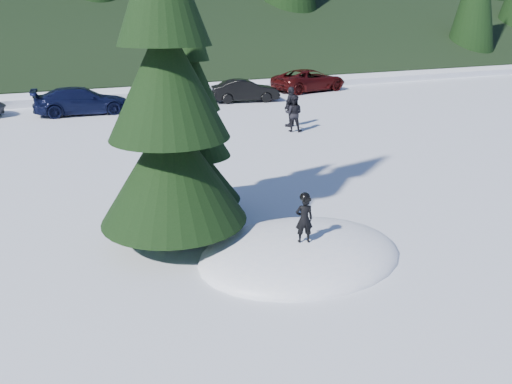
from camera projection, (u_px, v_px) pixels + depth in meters
name	position (u px, v px, depth m)	size (l,w,h in m)	color
ground	(300.00, 256.00, 10.65)	(200.00, 200.00, 0.00)	white
snow_mound	(300.00, 256.00, 10.65)	(4.48, 3.52, 0.96)	white
spruce_tall	(168.00, 94.00, 10.18)	(3.20, 3.20, 8.60)	black
spruce_short	(195.00, 134.00, 12.19)	(2.20, 2.20, 5.37)	black
child_skier	(304.00, 219.00, 10.03)	(0.36, 0.24, 0.99)	black
adult_0	(294.00, 113.00, 21.71)	(0.77, 0.60, 1.59)	black
adult_1	(291.00, 107.00, 22.66)	(1.06, 0.44, 1.81)	black
car_3	(82.00, 101.00, 25.57)	(1.93, 4.74, 1.38)	black
car_4	(173.00, 89.00, 29.27)	(1.77, 4.40, 1.50)	gray
car_5	(245.00, 91.00, 29.25)	(1.37, 3.91, 1.29)	black
car_6	(309.00, 80.00, 33.31)	(2.39, 5.18, 1.44)	#370A0A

